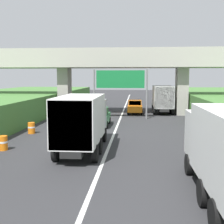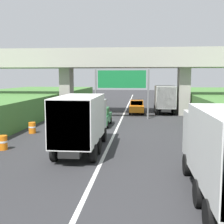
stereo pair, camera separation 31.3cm
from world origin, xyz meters
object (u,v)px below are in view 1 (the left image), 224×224
(car_green, at_px, (99,117))
(construction_barrel_2, at_px, (31,128))
(truck_red, at_px, (162,98))
(construction_barrel_1, at_px, (3,143))
(car_orange, at_px, (135,107))
(overhead_highway_sign, at_px, (120,82))
(truck_silver, at_px, (83,120))

(car_green, xyz_separation_m, construction_barrel_2, (-4.96, -4.15, -0.40))
(truck_red, xyz_separation_m, construction_barrel_1, (-11.48, -20.28, -1.47))
(truck_red, xyz_separation_m, car_orange, (-3.43, -1.15, -1.08))
(overhead_highway_sign, xyz_separation_m, construction_barrel_1, (-6.48, -14.44, -3.48))
(truck_red, bearing_deg, construction_barrel_1, -119.51)
(overhead_highway_sign, height_order, truck_silver, overhead_highway_sign)
(construction_barrel_1, xyz_separation_m, construction_barrel_2, (-0.16, 5.39, 0.00))
(truck_silver, relative_size, car_orange, 1.78)
(truck_silver, distance_m, car_green, 9.40)
(truck_silver, height_order, construction_barrel_1, truck_silver)
(overhead_highway_sign, xyz_separation_m, truck_red, (5.00, 5.84, -2.01))
(car_orange, bearing_deg, construction_barrel_1, -112.83)
(truck_red, height_order, construction_barrel_1, truck_red)
(overhead_highway_sign, distance_m, truck_silver, 14.45)
(overhead_highway_sign, xyz_separation_m, truck_silver, (-1.47, -14.23, -2.01))
(car_orange, distance_m, construction_barrel_1, 20.76)
(construction_barrel_1, bearing_deg, overhead_highway_sign, 65.83)
(truck_red, height_order, car_orange, truck_red)
(truck_silver, relative_size, truck_red, 1.00)
(overhead_highway_sign, relative_size, car_orange, 1.43)
(overhead_highway_sign, relative_size, construction_barrel_2, 6.53)
(overhead_highway_sign, relative_size, car_green, 1.43)
(truck_red, relative_size, construction_barrel_2, 8.11)
(truck_silver, relative_size, construction_barrel_2, 8.11)
(overhead_highway_sign, distance_m, car_green, 6.02)
(overhead_highway_sign, bearing_deg, construction_barrel_2, -126.29)
(car_orange, height_order, car_green, same)
(overhead_highway_sign, bearing_deg, car_orange, 71.45)
(construction_barrel_1, height_order, construction_barrel_2, same)
(truck_silver, distance_m, car_orange, 19.20)
(car_orange, distance_m, construction_barrel_2, 16.01)
(truck_red, distance_m, car_green, 12.69)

